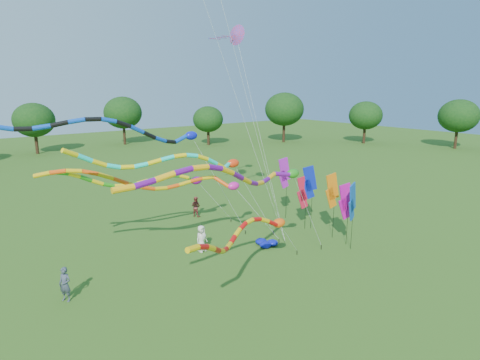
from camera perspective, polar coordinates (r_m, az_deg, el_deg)
ground at (r=23.03m, az=8.82°, el=-13.75°), size 160.00×160.00×0.00m
tube_kite_red at (r=19.61m, az=1.52°, el=-7.34°), size 10.47×5.01×5.33m
tube_kite_orange at (r=23.50m, az=-10.17°, el=-0.27°), size 13.70×3.17×6.84m
tube_kite_purple at (r=18.60m, az=1.07°, el=0.55°), size 14.27×3.40×8.01m
tube_kite_blue at (r=22.59m, az=-15.71°, el=6.67°), size 15.19×1.17×9.50m
tube_kite_cyan at (r=22.57m, az=-7.98°, el=2.55°), size 13.57×1.26×8.08m
tube_kite_green at (r=26.86m, az=-12.70°, el=0.06°), size 12.93×1.02×6.37m
delta_kite_high_c at (r=28.98m, az=-0.58°, el=19.95°), size 2.99×5.84×14.73m
banner_pole_red at (r=29.54m, az=8.99°, el=-1.75°), size 1.15×0.33×4.09m
banner_pole_magenta_b at (r=27.17m, az=14.78°, el=-2.96°), size 1.14×0.41×4.28m
banner_pole_blue_b at (r=29.55m, az=9.85°, el=-0.36°), size 1.09×0.56×4.81m
banner_pole_blue_a at (r=26.29m, az=15.69°, el=-3.02°), size 1.13×0.43×4.52m
banner_pole_violet at (r=31.56m, az=6.31°, el=0.98°), size 1.16×0.27×5.00m
banner_pole_orange at (r=27.99m, az=12.96°, el=-1.51°), size 1.16×0.28×4.69m
blue_nylon_heap at (r=27.30m, az=3.75°, el=-8.78°), size 0.96×1.08×0.39m
person_a at (r=26.03m, az=-5.51°, el=-8.28°), size 0.96×0.74×1.74m
person_b at (r=22.09m, az=-23.63°, el=-13.44°), size 0.72×0.77×1.77m
person_c at (r=32.85m, az=-6.32°, el=-3.76°), size 0.93×1.01×1.67m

